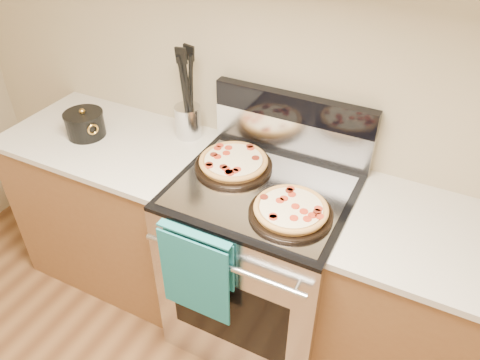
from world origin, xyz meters
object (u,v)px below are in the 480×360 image
at_px(range_body, 260,263).
at_px(saucepan, 85,125).
at_px(utensil_crock, 188,121).
at_px(pepperoni_pizza_back, 234,163).
at_px(pepperoni_pizza_front, 291,210).

distance_m(range_body, saucepan, 1.11).
xyz_separation_m(range_body, utensil_crock, (-0.52, 0.24, 0.54)).
bearing_deg(saucepan, range_body, -0.24).
distance_m(pepperoni_pizza_back, pepperoni_pizza_front, 0.40).
distance_m(pepperoni_pizza_front, saucepan, 1.16).
xyz_separation_m(range_body, saucepan, (-0.98, 0.00, 0.52)).
distance_m(pepperoni_pizza_back, saucepan, 0.81).
height_order(utensil_crock, saucepan, utensil_crock).
bearing_deg(pepperoni_pizza_front, pepperoni_pizza_back, 151.87).
xyz_separation_m(pepperoni_pizza_back, saucepan, (-0.80, -0.07, 0.02)).
bearing_deg(saucepan, pepperoni_pizza_front, -6.08).
bearing_deg(utensil_crock, range_body, -24.36).
bearing_deg(utensil_crock, pepperoni_pizza_front, -27.07).
xyz_separation_m(pepperoni_pizza_front, utensil_crock, (-0.69, 0.35, 0.04)).
xyz_separation_m(utensil_crock, saucepan, (-0.46, -0.23, -0.02)).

